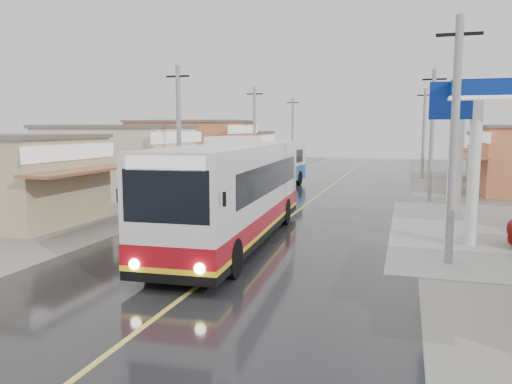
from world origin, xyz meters
The scene contains 11 objects.
ground centered at (0.00, 0.00, 0.00)m, with size 120.00×120.00×0.00m, color slate.
road centered at (0.00, 15.00, 0.01)m, with size 12.00×90.00×0.02m, color black.
centre_line centered at (0.00, 15.00, 0.02)m, with size 0.15×90.00×0.01m, color #D8CC4C.
shopfronts_left centered at (-13.00, 18.00, 0.00)m, with size 11.00×44.00×5.20m, color tan, non-canonical shape.
utility_poles_left centered at (-7.00, 16.00, 0.00)m, with size 1.60×50.00×8.00m, color gray, non-canonical shape.
utility_poles_right centered at (7.00, 15.00, 0.00)m, with size 1.60×36.00×8.00m, color gray, non-canonical shape.
coach_bus centered at (-0.80, 0.95, 2.00)m, with size 3.64×13.42×4.15m.
second_bus centered at (-4.13, 18.04, 1.79)m, with size 3.68×10.22×3.32m.
cyclist centered at (-3.41, 5.77, 0.74)m, with size 1.25×2.22×2.27m.
tricycle_near centered at (-7.41, 6.59, 0.88)m, with size 1.48×2.11×1.53m.
tricycle_far centered at (-8.03, 11.66, 0.91)m, with size 2.05×2.29×1.60m.
Camera 1 is at (5.52, -17.29, 4.45)m, focal length 35.00 mm.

